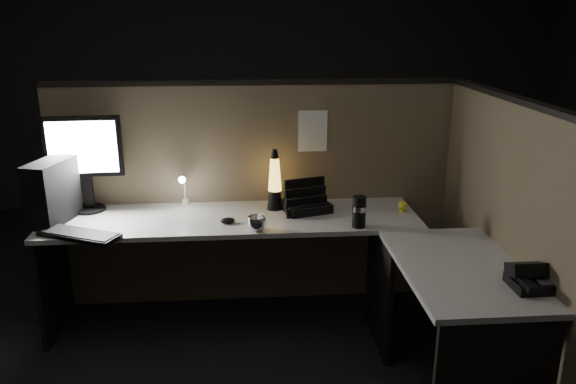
{
  "coord_description": "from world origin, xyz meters",
  "views": [
    {
      "loc": [
        -0.06,
        -2.68,
        1.93
      ],
      "look_at": [
        0.17,
        0.35,
        0.96
      ],
      "focal_mm": 35.0,
      "sensor_mm": 36.0,
      "label": 1
    }
  ],
  "objects": [
    {
      "name": "organizer",
      "position": [
        0.31,
        0.69,
        0.78
      ],
      "size": [
        0.34,
        0.31,
        0.21
      ],
      "rotation": [
        0.0,
        0.0,
        0.29
      ],
      "color": "black",
      "rests_on": "desk"
    },
    {
      "name": "figurine",
      "position": [
        0.92,
        0.6,
        0.78
      ],
      "size": [
        0.05,
        0.05,
        0.05
      ],
      "primitive_type": "sphere",
      "color": "yellow",
      "rests_on": "desk"
    },
    {
      "name": "keyboard",
      "position": [
        -1.01,
        0.34,
        0.74
      ],
      "size": [
        0.49,
        0.34,
        0.02
      ],
      "primitive_type": "cube",
      "rotation": [
        0.0,
        0.0,
        -0.42
      ],
      "color": "black",
      "rests_on": "desk"
    },
    {
      "name": "partition_back",
      "position": [
        0.0,
        0.93,
        0.75
      ],
      "size": [
        2.66,
        0.06,
        1.5
      ],
      "primitive_type": "cube",
      "color": "brown",
      "rests_on": "ground"
    },
    {
      "name": "pinned_paper",
      "position": [
        0.38,
        0.9,
        1.2
      ],
      "size": [
        0.19,
        0.0,
        0.27
      ],
      "primitive_type": "cube",
      "color": "white",
      "rests_on": "partition_back"
    },
    {
      "name": "partition_right",
      "position": [
        1.33,
        0.1,
        0.75
      ],
      "size": [
        0.06,
        1.66,
        1.5
      ],
      "primitive_type": "cube",
      "color": "brown",
      "rests_on": "ground"
    },
    {
      "name": "monitor",
      "position": [
        -1.07,
        0.8,
        1.09
      ],
      "size": [
        0.47,
        0.2,
        0.6
      ],
      "rotation": [
        0.0,
        0.0,
        0.06
      ],
      "color": "black",
      "rests_on": "desk"
    },
    {
      "name": "pc_tower",
      "position": [
        -1.22,
        0.61,
        0.92
      ],
      "size": [
        0.25,
        0.39,
        0.38
      ],
      "primitive_type": "cube",
      "rotation": [
        0.0,
        0.0,
        -0.27
      ],
      "color": "black",
      "rests_on": "desk"
    },
    {
      "name": "steel_mug",
      "position": [
        -0.01,
        0.36,
        0.77
      ],
      "size": [
        0.13,
        0.13,
        0.09
      ],
      "primitive_type": "imported",
      "rotation": [
        0.0,
        0.0,
        -0.23
      ],
      "color": "silver",
      "rests_on": "desk"
    },
    {
      "name": "mouse",
      "position": [
        -0.18,
        0.49,
        0.75
      ],
      "size": [
        0.1,
        0.08,
        0.03
      ],
      "primitive_type": "ellipsoid",
      "rotation": [
        0.0,
        0.0,
        0.23
      ],
      "color": "black",
      "rests_on": "desk"
    },
    {
      "name": "desk_phone",
      "position": [
        1.24,
        -0.44,
        0.78
      ],
      "size": [
        0.21,
        0.22,
        0.12
      ],
      "rotation": [
        0.0,
        0.0,
        0.01
      ],
      "color": "black",
      "rests_on": "desk"
    },
    {
      "name": "desk",
      "position": [
        0.18,
        0.25,
        0.58
      ],
      "size": [
        2.6,
        1.6,
        0.73
      ],
      "color": "#B5B1AB",
      "rests_on": "ground"
    },
    {
      "name": "room_shell",
      "position": [
        0.0,
        0.0,
        1.62
      ],
      "size": [
        6.0,
        6.0,
        6.0
      ],
      "color": "silver",
      "rests_on": "ground"
    },
    {
      "name": "floor",
      "position": [
        0.0,
        0.0,
        0.0
      ],
      "size": [
        6.0,
        6.0,
        0.0
      ],
      "primitive_type": "plane",
      "color": "black",
      "rests_on": "ground"
    },
    {
      "name": "clip_lamp",
      "position": [
        -0.47,
        0.81,
        0.86
      ],
      "size": [
        0.04,
        0.18,
        0.23
      ],
      "color": "silver",
      "rests_on": "desk"
    },
    {
      "name": "lava_lamp",
      "position": [
        0.12,
        0.73,
        0.89
      ],
      "size": [
        0.11,
        0.11,
        0.39
      ],
      "color": "black",
      "rests_on": "desk"
    },
    {
      "name": "travel_mug",
      "position": [
        0.59,
        0.37,
        0.82
      ],
      "size": [
        0.08,
        0.08,
        0.19
      ],
      "primitive_type": "cylinder",
      "color": "black",
      "rests_on": "desk"
    }
  ]
}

